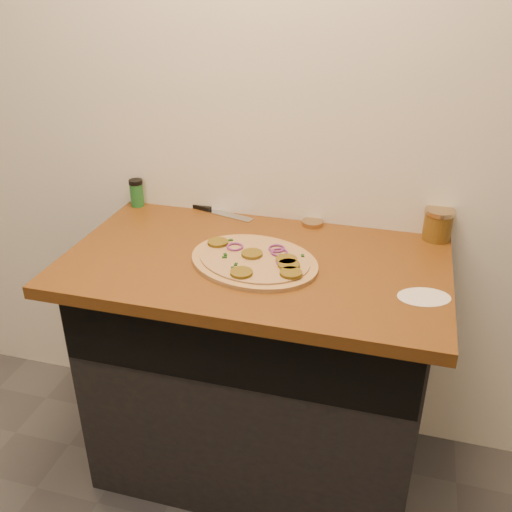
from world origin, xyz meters
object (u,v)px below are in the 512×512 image
(chefs_knife, at_px, (212,211))
(salsa_jar, at_px, (438,224))
(pizza, at_px, (255,260))
(spice_shaker, at_px, (137,193))

(chefs_knife, distance_m, salsa_jar, 0.81)
(pizza, distance_m, chefs_knife, 0.44)
(chefs_knife, bearing_deg, pizza, -53.08)
(pizza, xyz_separation_m, spice_shaker, (-0.56, 0.33, 0.04))
(salsa_jar, bearing_deg, spice_shaker, 180.00)
(chefs_knife, height_order, spice_shaker, spice_shaker)
(pizza, xyz_separation_m, chefs_knife, (-0.26, 0.35, -0.00))
(pizza, distance_m, spice_shaker, 0.65)
(chefs_knife, bearing_deg, salsa_jar, -1.33)
(pizza, bearing_deg, salsa_jar, 31.41)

